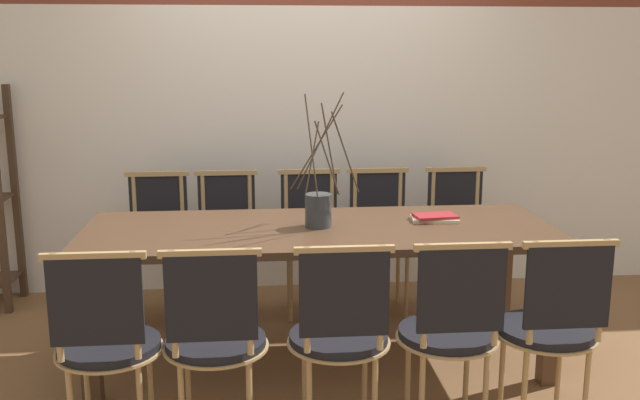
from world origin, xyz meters
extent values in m
plane|color=brown|center=(0.00, 0.00, 0.00)|extent=(16.00, 16.00, 0.00)
cube|color=silver|center=(0.00, 1.35, 1.00)|extent=(12.00, 0.06, 2.00)
cube|color=#4C3321|center=(0.00, 0.00, 0.76)|extent=(2.53, 0.94, 0.04)
cube|color=#4C3321|center=(-1.16, -0.37, 0.37)|extent=(0.09, 0.09, 0.74)
cube|color=#4C3321|center=(1.16, -0.37, 0.37)|extent=(0.09, 0.09, 0.74)
cube|color=#4C3321|center=(-1.16, 0.37, 0.37)|extent=(0.09, 0.09, 0.74)
cube|color=#4C3321|center=(1.16, 0.37, 0.37)|extent=(0.09, 0.09, 0.74)
cylinder|color=black|center=(-0.98, -0.75, 0.46)|extent=(0.44, 0.44, 0.04)
cylinder|color=tan|center=(-0.98, -0.75, 0.44)|extent=(0.46, 0.46, 0.01)
cylinder|color=tan|center=(-1.13, -0.61, 0.22)|extent=(0.03, 0.03, 0.44)
cylinder|color=tan|center=(-0.84, -0.61, 0.22)|extent=(0.03, 0.03, 0.44)
cylinder|color=tan|center=(-1.14, -0.94, 0.71)|extent=(0.03, 0.03, 0.45)
cylinder|color=tan|center=(-0.83, -0.94, 0.71)|extent=(0.03, 0.03, 0.45)
cube|color=black|center=(-0.98, -0.94, 0.73)|extent=(0.37, 0.02, 0.36)
cube|color=tan|center=(-0.98, -0.94, 0.92)|extent=(0.41, 0.03, 0.03)
cylinder|color=black|center=(-0.53, -0.75, 0.46)|extent=(0.44, 0.44, 0.04)
cylinder|color=tan|center=(-0.53, -0.75, 0.44)|extent=(0.46, 0.46, 0.01)
cylinder|color=tan|center=(-0.67, -0.61, 0.22)|extent=(0.03, 0.03, 0.44)
cylinder|color=tan|center=(-0.38, -0.61, 0.22)|extent=(0.03, 0.03, 0.44)
cylinder|color=tan|center=(-0.68, -0.94, 0.71)|extent=(0.03, 0.03, 0.45)
cylinder|color=tan|center=(-0.37, -0.94, 0.71)|extent=(0.03, 0.03, 0.45)
cube|color=black|center=(-0.53, -0.94, 0.73)|extent=(0.37, 0.02, 0.36)
cube|color=tan|center=(-0.53, -0.94, 0.92)|extent=(0.41, 0.03, 0.03)
cylinder|color=black|center=(0.01, -0.75, 0.46)|extent=(0.44, 0.44, 0.04)
cylinder|color=tan|center=(0.01, -0.75, 0.44)|extent=(0.46, 0.46, 0.01)
cylinder|color=tan|center=(-0.13, -0.61, 0.22)|extent=(0.03, 0.03, 0.44)
cylinder|color=tan|center=(0.16, -0.61, 0.22)|extent=(0.03, 0.03, 0.44)
cylinder|color=tan|center=(0.16, -0.89, 0.22)|extent=(0.03, 0.03, 0.44)
cylinder|color=tan|center=(-0.14, -0.94, 0.71)|extent=(0.03, 0.03, 0.45)
cylinder|color=tan|center=(0.17, -0.94, 0.71)|extent=(0.03, 0.03, 0.45)
cube|color=black|center=(0.01, -0.94, 0.73)|extent=(0.37, 0.02, 0.36)
cube|color=tan|center=(0.01, -0.94, 0.92)|extent=(0.41, 0.03, 0.03)
cylinder|color=black|center=(0.51, -0.75, 0.46)|extent=(0.44, 0.44, 0.04)
cylinder|color=tan|center=(0.51, -0.75, 0.44)|extent=(0.46, 0.46, 0.01)
cylinder|color=tan|center=(0.37, -0.61, 0.22)|extent=(0.03, 0.03, 0.44)
cylinder|color=tan|center=(0.65, -0.61, 0.22)|extent=(0.03, 0.03, 0.44)
cylinder|color=tan|center=(0.37, -0.89, 0.22)|extent=(0.03, 0.03, 0.44)
cylinder|color=tan|center=(0.65, -0.89, 0.22)|extent=(0.03, 0.03, 0.44)
cylinder|color=tan|center=(0.35, -0.94, 0.71)|extent=(0.03, 0.03, 0.45)
cylinder|color=tan|center=(0.66, -0.94, 0.71)|extent=(0.03, 0.03, 0.45)
cube|color=black|center=(0.51, -0.94, 0.73)|extent=(0.37, 0.02, 0.36)
cube|color=tan|center=(0.51, -0.94, 0.92)|extent=(0.41, 0.03, 0.03)
cylinder|color=black|center=(0.97, -0.75, 0.46)|extent=(0.44, 0.44, 0.04)
cylinder|color=tan|center=(0.97, -0.75, 0.44)|extent=(0.46, 0.46, 0.01)
cylinder|color=tan|center=(0.83, -0.61, 0.22)|extent=(0.03, 0.03, 0.44)
cylinder|color=tan|center=(1.11, -0.61, 0.22)|extent=(0.03, 0.03, 0.44)
cylinder|color=tan|center=(0.83, -0.89, 0.22)|extent=(0.03, 0.03, 0.44)
cylinder|color=tan|center=(1.11, -0.89, 0.22)|extent=(0.03, 0.03, 0.44)
cylinder|color=tan|center=(0.82, -0.94, 0.71)|extent=(0.03, 0.03, 0.45)
cylinder|color=tan|center=(1.12, -0.94, 0.71)|extent=(0.03, 0.03, 0.45)
cube|color=black|center=(0.97, -0.94, 0.73)|extent=(0.37, 0.02, 0.36)
cube|color=tan|center=(0.97, -0.94, 0.92)|extent=(0.41, 0.03, 0.03)
cylinder|color=black|center=(-0.98, 0.75, 0.46)|extent=(0.44, 0.44, 0.04)
cylinder|color=tan|center=(-0.98, 0.75, 0.44)|extent=(0.46, 0.46, 0.01)
cylinder|color=tan|center=(-0.84, 0.61, 0.22)|extent=(0.03, 0.03, 0.44)
cylinder|color=tan|center=(-1.12, 0.61, 0.22)|extent=(0.03, 0.03, 0.44)
cylinder|color=tan|center=(-0.84, 0.89, 0.22)|extent=(0.03, 0.03, 0.44)
cylinder|color=tan|center=(-1.12, 0.89, 0.22)|extent=(0.03, 0.03, 0.44)
cylinder|color=tan|center=(-0.83, 0.94, 0.71)|extent=(0.03, 0.03, 0.45)
cylinder|color=tan|center=(-1.13, 0.94, 0.71)|extent=(0.03, 0.03, 0.45)
cube|color=black|center=(-0.98, 0.94, 0.73)|extent=(0.37, 0.02, 0.36)
cube|color=tan|center=(-0.98, 0.94, 0.92)|extent=(0.41, 0.03, 0.03)
cylinder|color=black|center=(-0.54, 0.75, 0.46)|extent=(0.44, 0.44, 0.04)
cylinder|color=tan|center=(-0.54, 0.75, 0.44)|extent=(0.46, 0.46, 0.01)
cylinder|color=tan|center=(-0.39, 0.61, 0.22)|extent=(0.03, 0.03, 0.44)
cylinder|color=tan|center=(-0.68, 0.61, 0.22)|extent=(0.03, 0.03, 0.44)
cylinder|color=tan|center=(-0.39, 0.89, 0.22)|extent=(0.03, 0.03, 0.44)
cylinder|color=tan|center=(-0.68, 0.89, 0.22)|extent=(0.03, 0.03, 0.44)
cylinder|color=tan|center=(-0.38, 0.94, 0.71)|extent=(0.03, 0.03, 0.45)
cylinder|color=tan|center=(-0.69, 0.94, 0.71)|extent=(0.03, 0.03, 0.45)
cube|color=black|center=(-0.54, 0.94, 0.73)|extent=(0.37, 0.02, 0.36)
cube|color=tan|center=(-0.54, 0.94, 0.92)|extent=(0.41, 0.03, 0.03)
cylinder|color=black|center=(0.01, 0.75, 0.46)|extent=(0.44, 0.44, 0.04)
cylinder|color=tan|center=(0.01, 0.75, 0.44)|extent=(0.46, 0.46, 0.01)
cylinder|color=tan|center=(0.15, 0.61, 0.22)|extent=(0.03, 0.03, 0.44)
cylinder|color=tan|center=(-0.13, 0.61, 0.22)|extent=(0.03, 0.03, 0.44)
cylinder|color=tan|center=(0.15, 0.89, 0.22)|extent=(0.03, 0.03, 0.44)
cylinder|color=tan|center=(-0.13, 0.89, 0.22)|extent=(0.03, 0.03, 0.44)
cylinder|color=tan|center=(0.16, 0.94, 0.71)|extent=(0.03, 0.03, 0.45)
cylinder|color=tan|center=(-0.14, 0.94, 0.71)|extent=(0.03, 0.03, 0.45)
cube|color=black|center=(0.01, 0.94, 0.73)|extent=(0.37, 0.02, 0.36)
cube|color=tan|center=(0.01, 0.94, 0.92)|extent=(0.41, 0.03, 0.03)
cylinder|color=black|center=(0.47, 0.75, 0.46)|extent=(0.44, 0.44, 0.04)
cylinder|color=tan|center=(0.47, 0.75, 0.44)|extent=(0.46, 0.46, 0.01)
cylinder|color=tan|center=(0.62, 0.61, 0.22)|extent=(0.03, 0.03, 0.44)
cylinder|color=tan|center=(0.33, 0.61, 0.22)|extent=(0.03, 0.03, 0.44)
cylinder|color=tan|center=(0.62, 0.89, 0.22)|extent=(0.03, 0.03, 0.44)
cylinder|color=tan|center=(0.33, 0.89, 0.22)|extent=(0.03, 0.03, 0.44)
cylinder|color=tan|center=(0.63, 0.94, 0.71)|extent=(0.03, 0.03, 0.45)
cylinder|color=tan|center=(0.32, 0.94, 0.71)|extent=(0.03, 0.03, 0.45)
cube|color=black|center=(0.47, 0.94, 0.73)|extent=(0.37, 0.02, 0.36)
cube|color=tan|center=(0.47, 0.94, 0.92)|extent=(0.41, 0.03, 0.03)
cylinder|color=black|center=(1.01, 0.75, 0.46)|extent=(0.44, 0.44, 0.04)
cylinder|color=tan|center=(1.01, 0.75, 0.44)|extent=(0.46, 0.46, 0.01)
cylinder|color=tan|center=(1.15, 0.61, 0.22)|extent=(0.03, 0.03, 0.44)
cylinder|color=tan|center=(0.87, 0.61, 0.22)|extent=(0.03, 0.03, 0.44)
cylinder|color=tan|center=(1.15, 0.89, 0.22)|extent=(0.03, 0.03, 0.44)
cylinder|color=tan|center=(0.87, 0.89, 0.22)|extent=(0.03, 0.03, 0.44)
cylinder|color=tan|center=(1.16, 0.94, 0.71)|extent=(0.03, 0.03, 0.45)
cylinder|color=tan|center=(0.85, 0.94, 0.71)|extent=(0.03, 0.03, 0.45)
cube|color=black|center=(1.01, 0.94, 0.73)|extent=(0.37, 0.02, 0.36)
cube|color=tan|center=(1.01, 0.94, 0.92)|extent=(0.41, 0.03, 0.03)
cylinder|color=#33383D|center=(-0.01, 0.01, 0.87)|extent=(0.14, 0.14, 0.18)
cylinder|color=#473828|center=(-0.01, 0.15, 1.19)|extent=(0.29, 0.01, 0.47)
cylinder|color=#473828|center=(0.03, -0.06, 1.16)|extent=(0.15, 0.09, 0.41)
cylinder|color=#473828|center=(0.13, -0.08, 1.18)|extent=(0.19, 0.28, 0.46)
cylinder|color=#473828|center=(0.01, 0.14, 1.22)|extent=(0.26, 0.05, 0.54)
cylinder|color=#473828|center=(0.05, -0.04, 1.20)|extent=(0.11, 0.12, 0.50)
cylinder|color=#473828|center=(-0.04, 0.05, 1.15)|extent=(0.09, 0.07, 0.38)
cylinder|color=#473828|center=(-0.05, -0.02, 1.22)|extent=(0.07, 0.09, 0.53)
cube|color=beige|center=(0.65, 0.09, 0.79)|extent=(0.27, 0.18, 0.02)
cube|color=maroon|center=(0.65, 0.08, 0.80)|extent=(0.25, 0.17, 0.02)
cube|color=#422D1E|center=(-1.99, 1.26, 0.74)|extent=(0.04, 0.04, 1.48)
camera|label=1|loc=(-0.34, -3.70, 1.72)|focal=40.00mm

